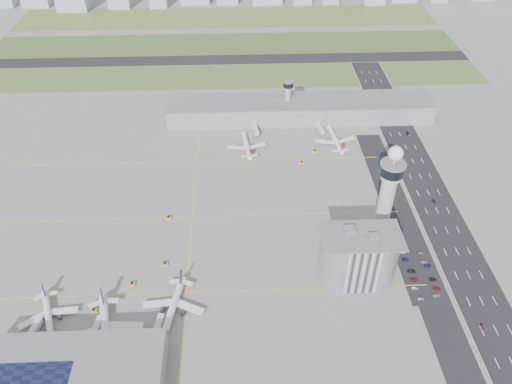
{
  "coord_description": "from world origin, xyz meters",
  "views": [
    {
      "loc": [
        -9.86,
        -203.36,
        208.68
      ],
      "look_at": [
        0.0,
        35.0,
        15.0
      ],
      "focal_mm": 35.0,
      "sensor_mm": 36.0,
      "label": 1
    }
  ],
  "objects_px": {
    "car_lot_3": "(412,271)",
    "car_lot_10": "(424,262)",
    "jet_bridge_far_1": "(317,125)",
    "car_lot_5": "(401,252)",
    "tug_2": "(165,264)",
    "car_hw_1": "(434,201)",
    "tug_5": "(315,151)",
    "car_hw_4": "(375,98)",
    "control_tower": "(388,191)",
    "car_hw_0": "(482,326)",
    "airplane_near_a": "(47,314)",
    "tug_4": "(301,163)",
    "car_lot_1": "(415,288)",
    "jet_bridge_far_0": "(253,126)",
    "jet_bridge_near_1": "(91,343)",
    "tug_1": "(132,284)",
    "airplane_far_b": "(335,137)",
    "tug_0": "(94,310)",
    "jet_bridge_near_2": "(154,341)",
    "tug_3": "(169,217)",
    "airplane_near_b": "(104,329)",
    "airplane_far_a": "(247,143)",
    "car_lot_9": "(428,266)",
    "car_lot_6": "(437,295)",
    "secondary_tower": "(288,96)",
    "car_lot_2": "(414,280)",
    "car_lot_4": "(405,259)",
    "admin_building": "(358,257)",
    "car_lot_11": "(421,253)",
    "airplane_near_c": "(172,304)",
    "car_lot_8": "(433,279)",
    "jet_bridge_near_0": "(27,345)",
    "car_lot_7": "(437,289)"
  },
  "relations": [
    {
      "from": "tug_1",
      "to": "car_lot_9",
      "type": "relative_size",
      "value": 0.87
    },
    {
      "from": "car_lot_6",
      "to": "admin_building",
      "type": "bearing_deg",
      "value": 59.39
    },
    {
      "from": "tug_0",
      "to": "car_lot_4",
      "type": "distance_m",
      "value": 171.7
    },
    {
      "from": "jet_bridge_far_1",
      "to": "car_lot_6",
      "type": "height_order",
      "value": "jet_bridge_far_1"
    },
    {
      "from": "airplane_far_b",
      "to": "car_lot_3",
      "type": "height_order",
      "value": "airplane_far_b"
    },
    {
      "from": "car_lot_1",
      "to": "airplane_far_b",
      "type": "bearing_deg",
      "value": 6.95
    },
    {
      "from": "car_lot_2",
      "to": "car_lot_11",
      "type": "relative_size",
      "value": 1.12
    },
    {
      "from": "jet_bridge_far_1",
      "to": "car_lot_10",
      "type": "bearing_deg",
      "value": 5.72
    },
    {
      "from": "tug_0",
      "to": "tug_3",
      "type": "distance_m",
      "value": 76.5
    },
    {
      "from": "airplane_near_b",
      "to": "airplane_far_a",
      "type": "xyz_separation_m",
      "value": [
        73.01,
        161.7,
        -1.3
      ]
    },
    {
      "from": "jet_bridge_near_1",
      "to": "jet_bridge_far_1",
      "type": "height_order",
      "value": "same"
    },
    {
      "from": "airplane_near_b",
      "to": "jet_bridge_far_1",
      "type": "relative_size",
      "value": 3.14
    },
    {
      "from": "jet_bridge_near_1",
      "to": "car_lot_4",
      "type": "distance_m",
      "value": 173.2
    },
    {
      "from": "jet_bridge_near_2",
      "to": "car_lot_9",
      "type": "xyz_separation_m",
      "value": [
        147.17,
        44.28,
        -2.23
      ]
    },
    {
      "from": "tug_3",
      "to": "car_hw_0",
      "type": "height_order",
      "value": "tug_3"
    },
    {
      "from": "jet_bridge_far_1",
      "to": "jet_bridge_near_0",
      "type": "bearing_deg",
      "value": -50.53
    },
    {
      "from": "airplane_near_c",
      "to": "car_lot_2",
      "type": "bearing_deg",
      "value": 107.32
    },
    {
      "from": "car_lot_9",
      "to": "jet_bridge_far_0",
      "type": "bearing_deg",
      "value": 29.52
    },
    {
      "from": "airplane_far_a",
      "to": "car_lot_5",
      "type": "height_order",
      "value": "airplane_far_a"
    },
    {
      "from": "airplane_near_a",
      "to": "tug_4",
      "type": "bearing_deg",
      "value": 111.46
    },
    {
      "from": "tug_0",
      "to": "tug_5",
      "type": "xyz_separation_m",
      "value": [
        132.14,
        138.63,
        0.09
      ]
    },
    {
      "from": "control_tower",
      "to": "secondary_tower",
      "type": "height_order",
      "value": "control_tower"
    },
    {
      "from": "tug_4",
      "to": "car_lot_1",
      "type": "xyz_separation_m",
      "value": [
        48.03,
        -116.82,
        -0.24
      ]
    },
    {
      "from": "tug_5",
      "to": "car_lot_1",
      "type": "height_order",
      "value": "tug_5"
    },
    {
      "from": "airplane_far_a",
      "to": "car_lot_7",
      "type": "xyz_separation_m",
      "value": [
        97.95,
        -139.03,
        -4.28
      ]
    },
    {
      "from": "airplane_far_a",
      "to": "tug_0",
      "type": "xyz_separation_m",
      "value": [
        -82.31,
        -146.01,
        -3.97
      ]
    },
    {
      "from": "tug_4",
      "to": "jet_bridge_near_1",
      "type": "bearing_deg",
      "value": 3.36
    },
    {
      "from": "airplane_near_b",
      "to": "tug_1",
      "type": "height_order",
      "value": "airplane_near_b"
    },
    {
      "from": "car_lot_7",
      "to": "car_lot_8",
      "type": "xyz_separation_m",
      "value": [
        0.01,
        6.51,
        0.06
      ]
    },
    {
      "from": "jet_bridge_far_1",
      "to": "car_lot_5",
      "type": "relative_size",
      "value": 3.53
    },
    {
      "from": "tug_2",
      "to": "tug_3",
      "type": "xyz_separation_m",
      "value": [
        -1.58,
        38.98,
        0.05
      ]
    },
    {
      "from": "airplane_near_b",
      "to": "car_lot_2",
      "type": "distance_m",
      "value": 163.46
    },
    {
      "from": "jet_bridge_near_1",
      "to": "tug_1",
      "type": "bearing_deg",
      "value": -10.0
    },
    {
      "from": "control_tower",
      "to": "jet_bridge_far_0",
      "type": "height_order",
      "value": "control_tower"
    },
    {
      "from": "jet_bridge_near_2",
      "to": "tug_3",
      "type": "relative_size",
      "value": 4.09
    },
    {
      "from": "car_lot_3",
      "to": "car_lot_10",
      "type": "bearing_deg",
      "value": -56.46
    },
    {
      "from": "jet_bridge_near_2",
      "to": "car_lot_2",
      "type": "distance_m",
      "value": 140.98
    },
    {
      "from": "admin_building",
      "to": "tug_3",
      "type": "relative_size",
      "value": 12.28
    },
    {
      "from": "tug_2",
      "to": "car_hw_1",
      "type": "bearing_deg",
      "value": -75.69
    },
    {
      "from": "control_tower",
      "to": "car_hw_0",
      "type": "xyz_separation_m",
      "value": [
        36.78,
        -65.91,
        -34.5
      ]
    },
    {
      "from": "airplane_far_a",
      "to": "car_lot_4",
      "type": "distance_m",
      "value": 146.1
    },
    {
      "from": "car_lot_2",
      "to": "car_lot_4",
      "type": "bearing_deg",
      "value": 0.52
    },
    {
      "from": "admin_building",
      "to": "jet_bridge_near_0",
      "type": "bearing_deg",
      "value": -166.7
    },
    {
      "from": "car_lot_9",
      "to": "tug_1",
      "type": "bearing_deg",
      "value": 90.09
    },
    {
      "from": "tug_3",
      "to": "car_lot_8",
      "type": "xyz_separation_m",
      "value": [
        148.67,
        -56.18,
        -0.36
      ]
    },
    {
      "from": "tug_5",
      "to": "car_hw_4",
      "type": "relative_size",
      "value": 0.92
    },
    {
      "from": "jet_bridge_near_1",
      "to": "car_lot_11",
      "type": "height_order",
      "value": "jet_bridge_near_1"
    },
    {
      "from": "jet_bridge_far_0",
      "to": "car_lot_1",
      "type": "distance_m",
      "value": 183.01
    },
    {
      "from": "car_lot_5",
      "to": "car_lot_7",
      "type": "distance_m",
      "value": 29.97
    },
    {
      "from": "car_lot_2",
      "to": "car_lot_9",
      "type": "distance_m",
      "value": 14.37
    }
  ]
}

